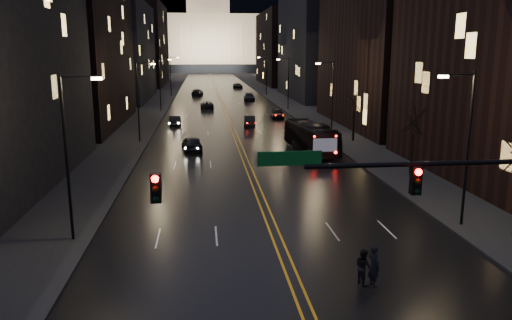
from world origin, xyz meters
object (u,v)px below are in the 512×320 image
object	(u,v)px
oncoming_car_b	(175,121)
bus	(311,137)
receding_car_a	(250,121)
pedestrian_a	(374,266)
pedestrian_b	(363,267)
oncoming_car_a	(192,144)
traffic_signal	(479,192)

from	to	relation	value
oncoming_car_b	bus	bearing A→B (deg)	121.01
receding_car_a	pedestrian_a	bearing A→B (deg)	-83.38
oncoming_car_b	pedestrian_a	bearing A→B (deg)	96.74
receding_car_a	pedestrian_b	world-z (taller)	pedestrian_b
bus	pedestrian_b	xyz separation A→B (m)	(-4.06, -29.50, -0.67)
receding_car_a	pedestrian_b	size ratio (longest dim) A/B	2.65
oncoming_car_b	pedestrian_b	world-z (taller)	pedestrian_b
bus	receding_car_a	distance (m)	18.99
pedestrian_a	pedestrian_b	size ratio (longest dim) A/B	1.17
oncoming_car_a	pedestrian_b	size ratio (longest dim) A/B	2.83
oncoming_car_b	pedestrian_b	distance (m)	50.30
traffic_signal	pedestrian_b	world-z (taller)	traffic_signal
oncoming_car_a	oncoming_car_b	xyz separation A→B (m)	(-2.68, 18.00, -0.07)
oncoming_car_a	receding_car_a	size ratio (longest dim) A/B	1.07
pedestrian_b	traffic_signal	bearing A→B (deg)	-159.29
oncoming_car_a	receding_car_a	bearing A→B (deg)	-121.76
bus	pedestrian_a	xyz separation A→B (m)	(-3.67, -29.77, -0.54)
traffic_signal	receding_car_a	world-z (taller)	traffic_signal
bus	pedestrian_a	world-z (taller)	bus
pedestrian_b	pedestrian_a	bearing A→B (deg)	-144.77
pedestrian_a	traffic_signal	bearing A→B (deg)	-152.84
bus	pedestrian_b	distance (m)	29.78
pedestrian_b	bus	bearing A→B (deg)	-27.59
traffic_signal	oncoming_car_b	xyz separation A→B (m)	(-13.67, 52.62, -4.38)
traffic_signal	oncoming_car_b	bearing A→B (deg)	104.56
traffic_signal	bus	distance (m)	33.18
oncoming_car_a	pedestrian_b	xyz separation A→B (m)	(8.03, -31.15, 0.03)
bus	oncoming_car_b	distance (m)	24.59
bus	receding_car_a	world-z (taller)	bus
oncoming_car_a	pedestrian_b	bearing A→B (deg)	97.02
oncoming_car_b	traffic_signal	bearing A→B (deg)	98.64
pedestrian_a	pedestrian_b	world-z (taller)	pedestrian_a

